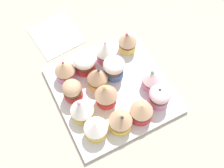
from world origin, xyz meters
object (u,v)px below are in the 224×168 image
object	(u,v)px
baking_tray	(112,90)
cupcake_4	(84,62)
cupcake_7	(120,121)
cupcake_12	(153,79)
cupcake_1	(72,90)
cupcake_6	(106,95)
cupcake_5	(97,78)
cupcake_13	(159,96)
cupcake_10	(141,111)
cupcake_8	(106,52)
cupcake_11	(128,42)
cupcake_9	(114,68)
napkin	(56,35)
cupcake_0	(65,71)
cupcake_2	(82,110)
cupcake_3	(96,128)

from	to	relation	value
baking_tray	cupcake_4	xyz separation A→B (cm)	(-9.85, -3.92, 4.15)
cupcake_7	cupcake_12	xyz separation A→B (cm)	(-6.95, 13.97, -0.21)
cupcake_12	cupcake_7	bearing A→B (deg)	-63.55
cupcake_1	cupcake_6	size ratio (longest dim) A/B	0.83
cupcake_5	cupcake_12	distance (cm)	15.55
baking_tray	cupcake_13	bearing A→B (deg)	45.40
cupcake_5	cupcake_13	bearing A→B (deg)	44.23
cupcake_10	cupcake_13	distance (cm)	6.74
cupcake_10	cupcake_5	bearing A→B (deg)	-157.48
cupcake_4	cupcake_8	bearing A→B (deg)	92.02
cupcake_5	cupcake_4	bearing A→B (deg)	-171.00
cupcake_10	cupcake_11	xyz separation A→B (cm)	(-21.41, 7.60, 0.44)
cupcake_6	cupcake_12	xyz separation A→B (cm)	(1.33, 13.99, -0.74)
cupcake_7	cupcake_9	size ratio (longest dim) A/B	0.96
cupcake_5	napkin	bearing A→B (deg)	-170.09
cupcake_0	cupcake_4	bearing A→B (deg)	90.91
cupcake_7	napkin	bearing A→B (deg)	-174.23
cupcake_6	cupcake_10	world-z (taller)	cupcake_6
cupcake_1	cupcake_11	bearing A→B (deg)	108.88
cupcake_7	cupcake_10	size ratio (longest dim) A/B	1.09
cupcake_6	cupcake_13	xyz separation A→B (cm)	(6.84, 12.82, -0.67)
cupcake_0	napkin	size ratio (longest dim) A/B	0.46
cupcake_6	cupcake_11	bearing A→B (deg)	133.35
cupcake_9	cupcake_13	distance (cm)	15.25
cupcake_0	napkin	distance (cm)	17.77
cupcake_5	cupcake_6	world-z (taller)	cupcake_6
cupcake_2	cupcake_12	world-z (taller)	cupcake_2
cupcake_2	cupcake_8	size ratio (longest dim) A/B	0.96
cupcake_5	cupcake_11	bearing A→B (deg)	117.48
baking_tray	cupcake_0	size ratio (longest dim) A/B	4.45
cupcake_2	napkin	world-z (taller)	cupcake_2
cupcake_9	cupcake_10	xyz separation A→B (cm)	(15.11, 0.30, -0.49)
cupcake_5	cupcake_13	xyz separation A→B (cm)	(12.86, 12.52, -0.28)
cupcake_5	cupcake_12	bearing A→B (deg)	61.78
cupcake_8	cupcake_9	size ratio (longest dim) A/B	1.05
cupcake_5	cupcake_7	world-z (taller)	cupcake_5
cupcake_5	cupcake_13	size ratio (longest dim) A/B	1.10
cupcake_6	cupcake_10	size ratio (longest dim) A/B	1.20
cupcake_4	cupcake_5	size ratio (longest dim) A/B	0.91
cupcake_10	cupcake_11	distance (cm)	22.73
cupcake_13	cupcake_5	bearing A→B (deg)	-135.77
cupcake_4	napkin	world-z (taller)	cupcake_4
cupcake_1	napkin	world-z (taller)	cupcake_1
cupcake_8	cupcake_9	xyz separation A→B (cm)	(5.99, -0.39, -0.14)
baking_tray	cupcake_0	world-z (taller)	cupcake_0
cupcake_10	cupcake_12	bearing A→B (deg)	132.15
cupcake_4	cupcake_10	xyz separation A→B (cm)	(20.85, 6.98, -0.23)
cupcake_7	cupcake_9	world-z (taller)	cupcake_9
cupcake_5	cupcake_12	xyz separation A→B (cm)	(7.35, 13.70, -0.35)
cupcake_5	cupcake_3	bearing A→B (deg)	-27.40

